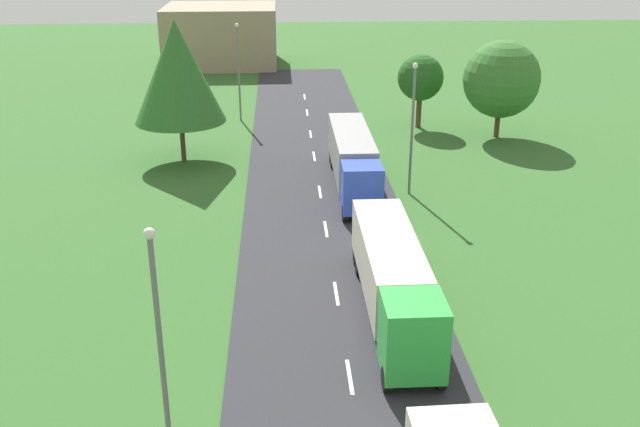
{
  "coord_description": "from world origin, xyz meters",
  "views": [
    {
      "loc": [
        -2.56,
        5.64,
        17.03
      ],
      "look_at": [
        -0.53,
        41.52,
        2.35
      ],
      "focal_mm": 40.17,
      "sensor_mm": 36.0,
      "label": 1
    }
  ],
  "objects": [
    {
      "name": "truck_second",
      "position": [
        2.41,
        34.39,
        2.07
      ],
      "size": [
        2.52,
        12.49,
        3.56
      ],
      "color": "green",
      "rests_on": "road"
    },
    {
      "name": "truck_third",
      "position": [
        2.31,
        51.87,
        2.15
      ],
      "size": [
        2.51,
        12.96,
        3.62
      ],
      "color": "blue",
      "rests_on": "road"
    },
    {
      "name": "lamppost_second",
      "position": [
        -6.46,
        25.0,
        4.87
      ],
      "size": [
        0.36,
        0.36,
        8.77
      ],
      "color": "slate",
      "rests_on": "ground"
    },
    {
      "name": "lamppost_third",
      "position": [
        6.01,
        50.51,
        4.88
      ],
      "size": [
        0.36,
        0.36,
        8.8
      ],
      "color": "slate",
      "rests_on": "ground"
    },
    {
      "name": "lamppost_fourth",
      "position": [
        -6.23,
        70.46,
        4.87
      ],
      "size": [
        0.36,
        0.36,
        8.78
      ],
      "color": "slate",
      "rests_on": "ground"
    },
    {
      "name": "tree_oak",
      "position": [
        9.71,
        67.21,
        4.42
      ],
      "size": [
        4.01,
        4.01,
        6.45
      ],
      "color": "#513823",
      "rests_on": "ground"
    },
    {
      "name": "tree_pine",
      "position": [
        15.8,
        63.71,
        4.93
      ],
      "size": [
        6.36,
        6.36,
        8.12
      ],
      "color": "#513823",
      "rests_on": "ground"
    },
    {
      "name": "tree_lime",
      "position": [
        -10.01,
        58.39,
        6.89
      ],
      "size": [
        6.76,
        6.76,
        10.61
      ],
      "color": "#513823",
      "rests_on": "ground"
    },
    {
      "name": "distant_building",
      "position": [
        -9.83,
        98.98,
        3.64
      ],
      "size": [
        13.85,
        12.52,
        7.28
      ],
      "primitive_type": "cube",
      "color": "#9E846B",
      "rests_on": "ground"
    }
  ]
}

